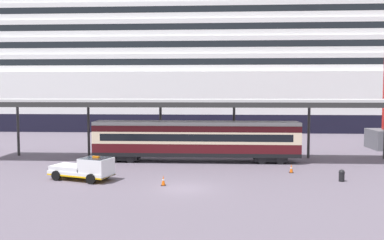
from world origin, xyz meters
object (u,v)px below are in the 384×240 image
Objects in this scene: quay_bollard at (342,175)px; traffic_cone_near at (291,169)px; train_carriage at (196,139)px; cruise_ship at (286,62)px; service_truck at (86,168)px; traffic_cone_mid at (163,181)px.

traffic_cone_near is at bearing 136.39° from quay_bollard.
train_carriage reaches higher than quay_bollard.
train_carriage is at bearing -111.77° from cruise_ship.
traffic_cone_near is 0.78× the size of quay_bollard.
service_truck reaches higher than traffic_cone_mid.
quay_bollard is (3.34, -3.19, 0.15)m from traffic_cone_near.
traffic_cone_mid is 14.17m from quay_bollard.
cruise_ship is 45.01m from train_carriage.
quay_bollard is (14.01, 2.16, 0.13)m from traffic_cone_mid.
train_carriage is at bearing 46.72° from service_truck.
train_carriage is at bearing 149.35° from traffic_cone_near.
service_truck is at bearing -116.44° from cruise_ship.
cruise_ship is 48.04m from traffic_cone_near.
quay_bollard is at bearing -43.61° from traffic_cone_near.
train_carriage is 26.41× the size of traffic_cone_mid.
train_carriage is 21.56× the size of quay_bollard.
quay_bollard is at bearing -34.72° from train_carriage.
train_carriage reaches higher than service_truck.
train_carriage is 10.23m from traffic_cone_near.
cruise_ship is 26.09× the size of service_truck.
train_carriage reaches higher than traffic_cone_mid.
cruise_ship is at bearing 68.23° from train_carriage.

